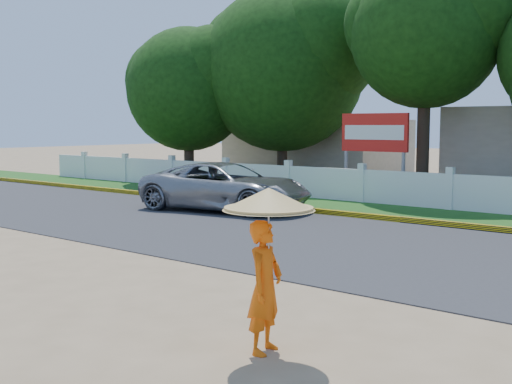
# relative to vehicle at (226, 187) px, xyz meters

# --- Properties ---
(ground) EXTENTS (120.00, 120.00, 0.00)m
(ground) POSITION_rel_vehicle_xyz_m (5.16, -6.92, -0.72)
(ground) COLOR #9E8460
(ground) RESTS_ON ground
(road) EXTENTS (60.00, 7.00, 0.02)m
(road) POSITION_rel_vehicle_xyz_m (5.16, -2.42, -0.71)
(road) COLOR #38383A
(road) RESTS_ON ground
(grass_verge) EXTENTS (60.00, 3.50, 0.03)m
(grass_verge) POSITION_rel_vehicle_xyz_m (5.16, 2.83, -0.71)
(grass_verge) COLOR #2D601E
(grass_verge) RESTS_ON ground
(curb) EXTENTS (40.00, 0.18, 0.16)m
(curb) POSITION_rel_vehicle_xyz_m (5.16, 1.13, -0.64)
(curb) COLOR yellow
(curb) RESTS_ON ground
(fence) EXTENTS (40.00, 0.10, 1.10)m
(fence) POSITION_rel_vehicle_xyz_m (5.16, 4.28, -0.17)
(fence) COLOR silver
(fence) RESTS_ON ground
(building_far) EXTENTS (8.00, 5.00, 2.80)m
(building_far) POSITION_rel_vehicle_xyz_m (-4.84, 12.08, 0.68)
(building_far) COLOR #B7AD99
(building_far) RESTS_ON ground
(vehicle) EXTENTS (5.52, 3.25, 1.44)m
(vehicle) POSITION_rel_vehicle_xyz_m (0.00, 0.00, 0.00)
(vehicle) COLOR gray
(vehicle) RESTS_ON ground
(monk_with_parasol) EXTENTS (1.03, 1.03, 1.87)m
(monk_with_parasol) POSITION_rel_vehicle_xyz_m (8.37, -8.68, 0.49)
(monk_with_parasol) COLOR #EB5D0C
(monk_with_parasol) RESTS_ON ground
(billboard) EXTENTS (2.50, 0.13, 2.95)m
(billboard) POSITION_rel_vehicle_xyz_m (1.99, 5.38, 1.42)
(billboard) COLOR gray
(billboard) RESTS_ON ground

